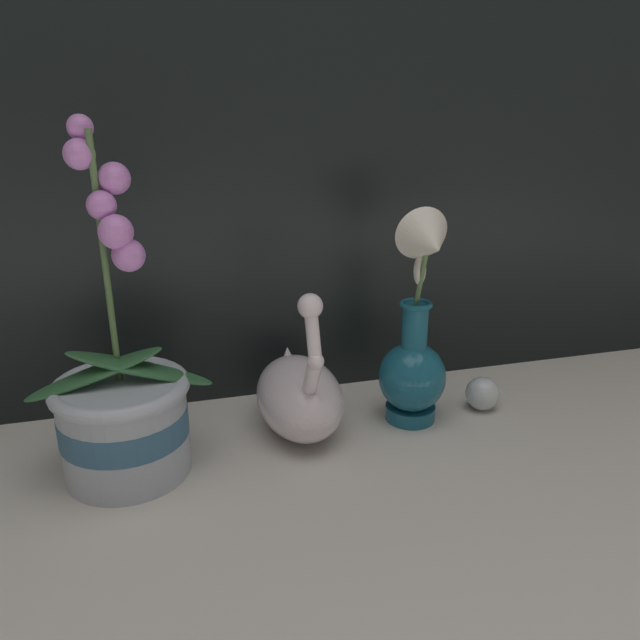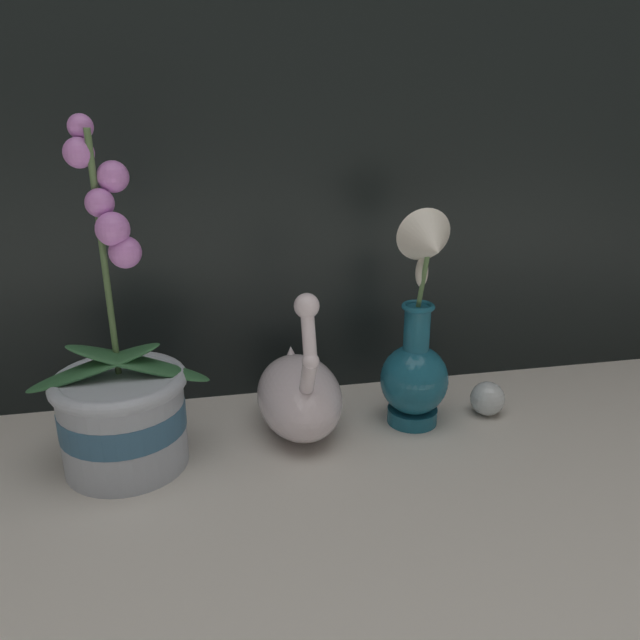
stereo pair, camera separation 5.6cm
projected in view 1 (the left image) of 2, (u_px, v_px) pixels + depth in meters
The scene contains 6 objects.
ground_plane at pixel (333, 482), 0.82m from camera, with size 2.80×2.80×0.00m, color beige.
window_backdrop at pixel (277, 3), 0.88m from camera, with size 2.80×0.03×1.20m.
orchid_potted_plant at pixel (123, 410), 0.81m from camera, with size 0.24×0.18×0.46m.
swan_figurine at pixel (299, 393), 0.93m from camera, with size 0.12×0.22×0.24m.
blue_vase at pixel (415, 350), 0.93m from camera, with size 0.10×0.12×0.33m.
glass_sphere at pixel (482, 393), 1.00m from camera, with size 0.05×0.05×0.05m.
Camera 1 is at (-0.20, -0.67, 0.48)m, focal length 35.00 mm.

